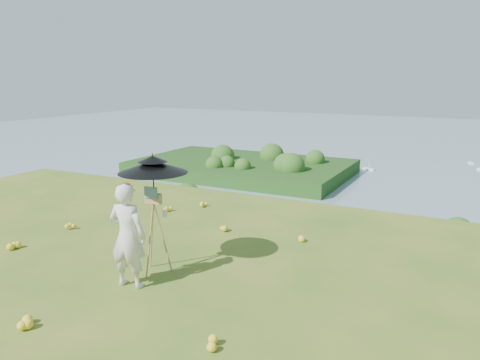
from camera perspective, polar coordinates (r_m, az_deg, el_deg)
The scene contains 11 objects.
shoreline_tier at distance 88.54m, azimuth 20.93°, elevation -14.61°, with size 170.00×28.00×8.00m, color #6C6457.
bay_water at distance 247.04m, azimuth 25.56°, elevation 2.65°, with size 700.00×700.00×0.00m, color #6F929F.
peninsula at distance 181.67m, azimuth 0.25°, elevation 2.33°, with size 90.00×60.00×12.00m, color #1A3A0F, non-canonical shape.
slope_trees at distance 43.64m, azimuth 16.68°, elevation -12.62°, with size 110.00×50.00×6.00m, color #275318, non-canonical shape.
harbor_town at distance 85.87m, azimuth 21.27°, elevation -10.73°, with size 110.00×22.00×5.00m, color silver, non-canonical shape.
moored_boats at distance 170.26m, azimuth 20.29°, elevation -0.75°, with size 140.00×140.00×0.70m, color white, non-canonical shape.
wildflowers at distance 8.44m, azimuth -26.88°, elevation -10.45°, with size 10.00×10.50×0.12m, color yellow, non-canonical shape.
painter at distance 7.28m, azimuth -13.54°, elevation -6.62°, with size 0.59×0.39×1.63m, color white.
field_easel at distance 7.74m, azimuth -10.38°, elevation -6.00°, with size 0.55×0.55×1.46m, color #95673E, non-canonical shape.
sun_umbrella at distance 7.54m, azimuth -10.52°, elevation 0.29°, with size 1.11×1.11×0.78m, color black, non-canonical shape.
painter_cap at distance 7.07m, azimuth -13.85°, elevation -0.73°, with size 0.20×0.24×0.10m, color #DD7985, non-canonical shape.
Camera 1 is at (6.50, -4.15, 3.16)m, focal length 35.00 mm.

